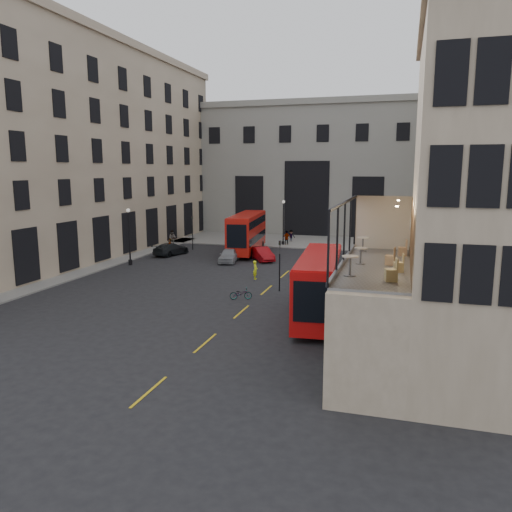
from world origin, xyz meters
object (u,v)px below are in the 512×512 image
(cyclist, at_px, (255,270))
(cafe_chair_c, at_px, (390,259))
(pedestrian_d, at_px, (398,247))
(bicycle, at_px, (241,294))
(pedestrian_c, at_px, (287,238))
(bus_far, at_px, (247,231))
(cafe_chair_b, at_px, (399,266))
(cafe_table_far, at_px, (363,242))
(car_a, at_px, (229,255))
(cafe_table_mid, at_px, (361,253))
(street_lamp_a, at_px, (129,240))
(car_b, at_px, (262,254))
(pedestrian_e, at_px, (170,247))
(street_lamp_b, at_px, (283,225))
(traffic_light_near, at_px, (280,259))
(bus_near, at_px, (319,283))
(traffic_light_far, at_px, (192,228))
(cafe_table_near, at_px, (350,263))
(cafe_chair_a, at_px, (391,274))
(car_c, at_px, (171,249))
(cafe_chair_d, at_px, (403,251))
(pedestrian_a, at_px, (173,238))

(cyclist, xyz_separation_m, cafe_chair_c, (10.99, -15.13, 4.08))
(pedestrian_d, bearing_deg, bicycle, 122.62)
(bicycle, xyz_separation_m, pedestrian_c, (-2.58, 25.14, 0.47))
(bus_far, bearing_deg, cyclist, -69.49)
(bus_far, relative_size, cafe_chair_b, 13.51)
(cyclist, relative_size, cafe_table_far, 2.05)
(car_a, relative_size, cafe_table_mid, 5.26)
(street_lamp_a, height_order, cyclist, street_lamp_a)
(cafe_chair_b, bearing_deg, car_b, 117.77)
(pedestrian_e, bearing_deg, car_b, 70.50)
(street_lamp_a, distance_m, cafe_chair_c, 30.00)
(street_lamp_b, bearing_deg, bicycle, -83.19)
(traffic_light_near, distance_m, bus_near, 7.10)
(pedestrian_d, relative_size, cafe_chair_c, 2.19)
(traffic_light_far, bearing_deg, car_b, -24.46)
(cafe_table_mid, bearing_deg, cafe_table_near, -93.88)
(pedestrian_d, distance_m, cafe_chair_b, 32.20)
(car_b, bearing_deg, bus_far, 89.56)
(traffic_light_near, bearing_deg, cafe_chair_b, -57.39)
(cafe_chair_a, bearing_deg, cafe_table_near, 162.21)
(bicycle, relative_size, cafe_table_mid, 2.02)
(street_lamp_a, height_order, car_b, street_lamp_a)
(cafe_chair_a, bearing_deg, pedestrian_c, 108.98)
(car_b, height_order, pedestrian_c, pedestrian_c)
(street_lamp_b, bearing_deg, bus_far, -111.98)
(car_b, distance_m, cafe_chair_b, 28.61)
(bus_near, height_order, cafe_chair_a, cafe_chair_a)
(cafe_chair_a, bearing_deg, bus_near, 115.06)
(bicycle, bearing_deg, pedestrian_d, -47.31)
(pedestrian_d, relative_size, cafe_table_near, 2.16)
(pedestrian_d, xyz_separation_m, cafe_chair_a, (0.09, -33.88, 3.97))
(car_b, relative_size, pedestrian_c, 2.29)
(bus_near, height_order, car_c, bus_near)
(street_lamp_a, xyz_separation_m, cyclist, (13.10, -2.58, -1.62))
(car_a, bearing_deg, street_lamp_a, -163.39)
(cafe_table_far, bearing_deg, cafe_chair_d, -23.61)
(street_lamp_a, bearing_deg, bus_far, 49.02)
(car_a, distance_m, cafe_table_mid, 26.51)
(pedestrian_c, distance_m, pedestrian_e, 14.52)
(bicycle, bearing_deg, street_lamp_a, 34.75)
(cafe_table_far, bearing_deg, bicycle, 149.47)
(bus_near, height_order, pedestrian_a, bus_near)
(cyclist, height_order, cafe_table_mid, cafe_table_mid)
(traffic_light_near, relative_size, pedestrian_a, 2.12)
(bus_far, bearing_deg, cafe_chair_a, -63.05)
(traffic_light_far, distance_m, pedestrian_e, 4.68)
(car_a, height_order, bicycle, car_a)
(car_a, bearing_deg, cafe_chair_b, -64.28)
(bus_far, distance_m, pedestrian_a, 10.41)
(car_a, distance_m, cafe_chair_c, 27.09)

